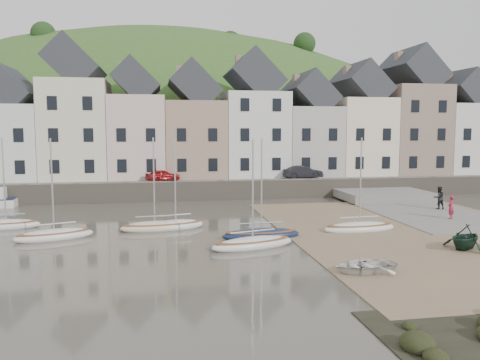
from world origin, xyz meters
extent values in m
plane|color=#484338|center=(0.00, 0.00, 0.00)|extent=(160.00, 160.00, 0.00)
cube|color=#335321|center=(0.00, 32.00, 0.75)|extent=(90.00, 30.00, 1.50)
cube|color=slate|center=(0.00, 20.50, 1.55)|extent=(70.00, 7.00, 0.10)
cube|color=slate|center=(0.00, 17.00, 0.90)|extent=(70.00, 1.20, 1.80)
cube|color=#7F664D|center=(11.00, 0.00, 0.03)|extent=(18.00, 26.00, 0.06)
cube|color=slate|center=(15.00, 8.00, 0.06)|extent=(8.00, 18.00, 0.12)
ellipsoid|color=#335321|center=(-5.00, 60.00, -18.00)|extent=(134.40, 84.00, 84.00)
cylinder|color=#382619|center=(-22.00, 48.00, 18.00)|extent=(0.50, 0.50, 3.00)
sphere|color=#213D19|center=(-22.00, 48.00, 20.50)|extent=(3.60, 3.60, 3.60)
cylinder|color=#382619|center=(-8.00, 52.00, 18.00)|extent=(0.50, 0.50, 3.00)
sphere|color=#213D19|center=(-8.00, 52.00, 20.50)|extent=(3.60, 3.60, 3.60)
cylinder|color=#382619|center=(6.00, 50.00, 18.00)|extent=(0.50, 0.50, 3.00)
sphere|color=#213D19|center=(6.00, 50.00, 20.50)|extent=(3.60, 3.60, 3.60)
cylinder|color=#382619|center=(18.00, 49.00, 18.00)|extent=(0.50, 0.50, 3.00)
sphere|color=#213D19|center=(18.00, 49.00, 20.50)|extent=(3.60, 3.60, 3.60)
cube|color=silver|center=(-20.05, 24.00, 5.25)|extent=(5.80, 8.00, 7.50)
cube|color=beige|center=(-13.90, 24.00, 6.50)|extent=(6.40, 8.00, 10.00)
cube|color=gray|center=(-15.50, 24.00, 14.73)|extent=(0.60, 0.90, 1.40)
cube|color=beige|center=(-7.85, 24.00, 5.75)|extent=(5.60, 8.00, 8.50)
cube|color=gray|center=(-9.25, 24.00, 12.82)|extent=(0.60, 0.90, 1.40)
cube|color=gray|center=(-1.90, 24.00, 5.50)|extent=(6.20, 8.00, 8.00)
cube|color=gray|center=(-3.45, 24.00, 12.62)|extent=(0.60, 0.90, 1.40)
cube|color=silver|center=(4.55, 24.00, 6.00)|extent=(6.60, 8.00, 9.00)
cube|color=gray|center=(2.90, 24.00, 13.83)|extent=(0.60, 0.90, 1.40)
cube|color=#ACA79D|center=(10.80, 24.00, 5.25)|extent=(5.80, 8.00, 7.50)
cube|color=gray|center=(9.35, 24.00, 11.92)|extent=(0.60, 0.90, 1.40)
cube|color=beige|center=(16.75, 24.00, 5.75)|extent=(6.00, 8.00, 8.50)
cube|color=gray|center=(15.25, 24.00, 13.02)|extent=(0.60, 0.90, 1.40)
cube|color=gray|center=(23.00, 24.00, 6.50)|extent=(6.40, 8.00, 10.00)
cube|color=gray|center=(21.40, 24.00, 14.73)|extent=(0.60, 0.90, 1.40)
cube|color=silver|center=(29.15, 24.00, 5.50)|extent=(5.80, 8.00, 8.00)
cube|color=gray|center=(27.70, 24.00, 12.42)|extent=(0.60, 0.90, 1.40)
ellipsoid|color=silver|center=(-15.92, 6.06, 0.20)|extent=(4.43, 2.00, 0.84)
ellipsoid|color=brown|center=(-15.92, 6.06, 0.42)|extent=(4.08, 1.82, 0.20)
cylinder|color=#B2B5B7|center=(-15.92, 6.06, 3.30)|extent=(0.10, 0.10, 5.60)
cylinder|color=#B2B5B7|center=(-15.92, 6.06, 0.95)|extent=(2.35, 0.36, 0.08)
ellipsoid|color=silver|center=(-12.08, 2.21, 0.20)|extent=(4.89, 2.97, 0.84)
ellipsoid|color=brown|center=(-12.08, 2.21, 0.42)|extent=(4.49, 2.71, 0.20)
cylinder|color=#B2B5B7|center=(-12.08, 2.21, 3.30)|extent=(0.10, 0.10, 5.60)
cylinder|color=#B2B5B7|center=(-12.08, 2.21, 0.95)|extent=(2.44, 0.93, 0.08)
ellipsoid|color=beige|center=(-6.08, 3.79, 0.20)|extent=(4.60, 1.88, 0.84)
ellipsoid|color=brown|center=(-6.08, 3.79, 0.42)|extent=(4.23, 1.71, 0.20)
cylinder|color=#B2B5B7|center=(-6.08, 3.79, 3.30)|extent=(0.10, 0.10, 5.60)
cylinder|color=#B2B5B7|center=(-6.08, 3.79, 0.95)|extent=(2.47, 0.29, 0.08)
ellipsoid|color=silver|center=(-4.70, 4.05, 0.20)|extent=(4.11, 2.46, 0.84)
ellipsoid|color=brown|center=(-4.70, 4.05, 0.42)|extent=(3.78, 2.25, 0.20)
cylinder|color=#B2B5B7|center=(-4.70, 4.05, 3.30)|extent=(0.10, 0.10, 5.60)
cylinder|color=#B2B5B7|center=(-4.70, 4.05, 0.95)|extent=(2.06, 0.64, 0.08)
ellipsoid|color=silver|center=(-0.63, -1.89, 0.20)|extent=(5.23, 2.77, 0.84)
ellipsoid|color=brown|center=(-0.63, -1.89, 0.42)|extent=(4.81, 2.53, 0.20)
cylinder|color=#B2B5B7|center=(-0.63, -1.89, 3.30)|extent=(0.10, 0.10, 5.60)
cylinder|color=#B2B5B7|center=(-0.63, -1.89, 0.95)|extent=(2.68, 0.80, 0.08)
ellipsoid|color=#142141|center=(0.35, 0.33, 0.20)|extent=(4.96, 1.76, 0.84)
ellipsoid|color=brown|center=(0.35, 0.33, 0.42)|extent=(4.56, 1.60, 0.20)
cylinder|color=#B2B5B7|center=(0.35, 0.33, 3.30)|extent=(0.10, 0.10, 5.60)
cylinder|color=#B2B5B7|center=(0.35, 0.33, 0.95)|extent=(2.69, 0.22, 0.08)
ellipsoid|color=silver|center=(7.10, 1.23, 0.20)|extent=(5.09, 1.86, 0.84)
ellipsoid|color=brown|center=(7.10, 1.23, 0.42)|extent=(4.68, 1.69, 0.20)
cylinder|color=#B2B5B7|center=(7.10, 1.23, 3.30)|extent=(0.10, 0.10, 5.60)
cylinder|color=#B2B5B7|center=(7.10, 1.23, 0.95)|extent=(2.74, 0.28, 0.08)
imported|color=white|center=(3.50, -7.51, 0.37)|extent=(3.15, 2.38, 0.62)
imported|color=#142E21|center=(10.74, -4.46, 0.76)|extent=(3.44, 3.30, 1.40)
imported|color=maroon|center=(15.21, 3.65, 0.98)|extent=(0.74, 0.72, 1.72)
imported|color=black|center=(16.86, 7.79, 1.05)|extent=(0.91, 0.71, 1.86)
imported|color=maroon|center=(-5.36, 19.50, 2.17)|extent=(3.58, 2.31, 1.14)
imported|color=black|center=(8.90, 19.50, 2.26)|extent=(4.08, 1.67, 1.32)
ellipsoid|color=black|center=(2.34, -13.70, 0.10)|extent=(0.52, 0.57, 0.34)
ellipsoid|color=black|center=(1.80, -15.14, 0.21)|extent=(1.06, 1.17, 0.69)
ellipsoid|color=black|center=(1.91, -15.91, 0.15)|extent=(0.73, 0.81, 0.48)
camera|label=1|loc=(-5.81, -27.86, 6.61)|focal=35.97mm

